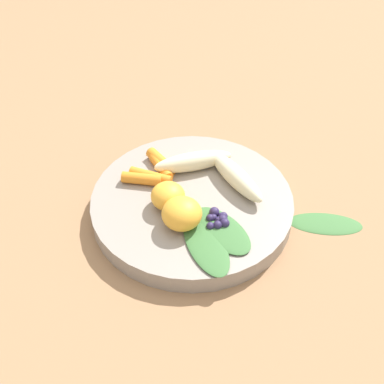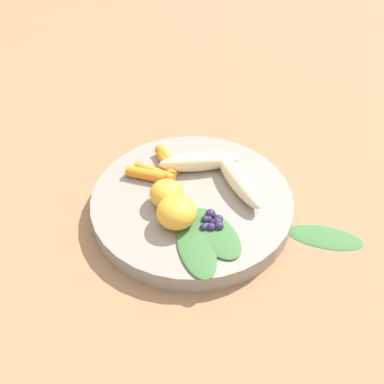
{
  "view_description": "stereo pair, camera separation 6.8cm",
  "coord_description": "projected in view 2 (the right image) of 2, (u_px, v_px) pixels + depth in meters",
  "views": [
    {
      "loc": [
        -0.46,
        -0.19,
        0.5
      ],
      "look_at": [
        0.0,
        0.0,
        0.04
      ],
      "focal_mm": 45.52,
      "sensor_mm": 36.0,
      "label": 1
    },
    {
      "loc": [
        -0.43,
        -0.25,
        0.5
      ],
      "look_at": [
        0.0,
        0.0,
        0.04
      ],
      "focal_mm": 45.52,
      "sensor_mm": 36.0,
      "label": 2
    }
  ],
  "objects": [
    {
      "name": "banana_peeled_right",
      "position": [
        239.0,
        181.0,
        0.69
      ],
      "size": [
        0.09,
        0.11,
        0.03
      ],
      "primitive_type": "ellipsoid",
      "rotation": [
        0.0,
        0.0,
        7.22
      ],
      "color": "beige",
      "rests_on": "bowl"
    },
    {
      "name": "carrot_mid_left",
      "position": [
        167.0,
        164.0,
        0.73
      ],
      "size": [
        0.05,
        0.05,
        0.02
      ],
      "primitive_type": "cylinder",
      "rotation": [
        0.0,
        1.57,
        7.16
      ],
      "color": "orange",
      "rests_on": "bowl"
    },
    {
      "name": "bowl",
      "position": [
        192.0,
        204.0,
        0.7
      ],
      "size": [
        0.29,
        0.29,
        0.03
      ],
      "primitive_type": "cylinder",
      "color": "gray",
      "rests_on": "ground_plane"
    },
    {
      "name": "kale_leaf_left",
      "position": [
        196.0,
        245.0,
        0.62
      ],
      "size": [
        0.11,
        0.11,
        0.01
      ],
      "primitive_type": "ellipsoid",
      "rotation": [
        0.0,
        0.0,
        10.16
      ],
      "color": "#3D7038",
      "rests_on": "bowl"
    },
    {
      "name": "orange_segment_far",
      "position": [
        167.0,
        194.0,
        0.67
      ],
      "size": [
        0.05,
        0.05,
        0.04
      ],
      "primitive_type": "ellipsoid",
      "color": "#F4A833",
      "rests_on": "bowl"
    },
    {
      "name": "kale_leaf_stray",
      "position": [
        325.0,
        236.0,
        0.67
      ],
      "size": [
        0.07,
        0.11,
        0.01
      ],
      "primitive_type": "ellipsoid",
      "rotation": [
        0.0,
        0.0,
        5.0
      ],
      "color": "#3D7038",
      "rests_on": "ground_plane"
    },
    {
      "name": "blueberry_pile",
      "position": [
        213.0,
        221.0,
        0.64
      ],
      "size": [
        0.04,
        0.03,
        0.01
      ],
      "color": "#2D234C",
      "rests_on": "bowl"
    },
    {
      "name": "ground_plane",
      "position": [
        192.0,
        211.0,
        0.71
      ],
      "size": [
        2.4,
        2.4,
        0.0
      ],
      "primitive_type": "plane",
      "color": "#99704C"
    },
    {
      "name": "orange_segment_near",
      "position": [
        177.0,
        212.0,
        0.64
      ],
      "size": [
        0.05,
        0.05,
        0.04
      ],
      "primitive_type": "ellipsoid",
      "color": "#F4A833",
      "rests_on": "bowl"
    },
    {
      "name": "carrot_front",
      "position": [
        168.0,
        159.0,
        0.73
      ],
      "size": [
        0.04,
        0.06,
        0.02
      ],
      "primitive_type": "cylinder",
      "rotation": [
        0.0,
        1.57,
        7.32
      ],
      "color": "orange",
      "rests_on": "bowl"
    },
    {
      "name": "carrot_rear",
      "position": [
        145.0,
        175.0,
        0.71
      ],
      "size": [
        0.03,
        0.06,
        0.02
      ],
      "primitive_type": "cylinder",
      "rotation": [
        0.0,
        1.57,
        8.09
      ],
      "color": "orange",
      "rests_on": "bowl"
    },
    {
      "name": "kale_leaf_right",
      "position": [
        214.0,
        233.0,
        0.63
      ],
      "size": [
        0.1,
        0.11,
        0.01
      ],
      "primitive_type": "ellipsoid",
      "rotation": [
        0.0,
        0.0,
        10.47
      ],
      "color": "#3D7038",
      "rests_on": "bowl"
    },
    {
      "name": "carrot_mid_right",
      "position": [
        155.0,
        172.0,
        0.71
      ],
      "size": [
        0.02,
        0.06,
        0.01
      ],
      "primitive_type": "cylinder",
      "rotation": [
        0.0,
        1.57,
        7.88
      ],
      "color": "orange",
      "rests_on": "bowl"
    },
    {
      "name": "banana_peeled_left",
      "position": [
        199.0,
        162.0,
        0.72
      ],
      "size": [
        0.09,
        0.11,
        0.03
      ],
      "primitive_type": "ellipsoid",
      "rotation": [
        0.0,
        0.0,
        8.5
      ],
      "color": "beige",
      "rests_on": "bowl"
    }
  ]
}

